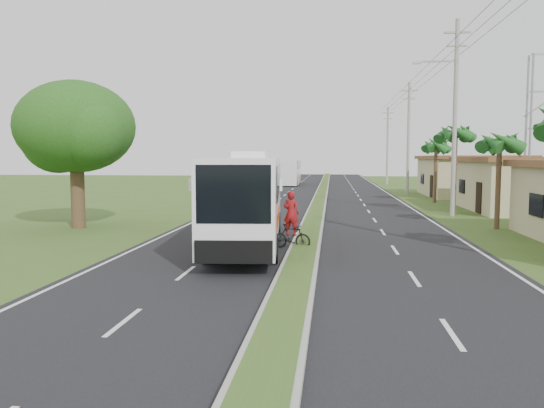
# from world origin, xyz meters

# --- Properties ---
(ground) EXTENTS (180.00, 180.00, 0.00)m
(ground) POSITION_xyz_m (0.00, 0.00, 0.00)
(ground) COLOR #3A531E
(ground) RESTS_ON ground
(road_asphalt) EXTENTS (14.00, 160.00, 0.02)m
(road_asphalt) POSITION_xyz_m (0.00, 20.00, 0.01)
(road_asphalt) COLOR black
(road_asphalt) RESTS_ON ground
(median_strip) EXTENTS (1.20, 160.00, 0.18)m
(median_strip) POSITION_xyz_m (0.00, 20.00, 0.10)
(median_strip) COLOR gray
(median_strip) RESTS_ON ground
(lane_edge_left) EXTENTS (0.12, 160.00, 0.01)m
(lane_edge_left) POSITION_xyz_m (-6.70, 20.00, 0.00)
(lane_edge_left) COLOR silver
(lane_edge_left) RESTS_ON ground
(lane_edge_right) EXTENTS (0.12, 160.00, 0.01)m
(lane_edge_right) POSITION_xyz_m (6.70, 20.00, 0.00)
(lane_edge_right) COLOR silver
(lane_edge_right) RESTS_ON ground
(shop_mid) EXTENTS (7.60, 10.60, 3.67)m
(shop_mid) POSITION_xyz_m (14.00, 22.00, 1.86)
(shop_mid) COLOR #C2B783
(shop_mid) RESTS_ON ground
(shop_far) EXTENTS (8.60, 11.60, 3.82)m
(shop_far) POSITION_xyz_m (14.00, 36.00, 1.93)
(shop_far) COLOR #C2B783
(shop_far) RESTS_ON ground
(palm_verge_b) EXTENTS (2.40, 2.40, 5.05)m
(palm_verge_b) POSITION_xyz_m (9.40, 12.00, 4.36)
(palm_verge_b) COLOR #473321
(palm_verge_b) RESTS_ON ground
(palm_verge_c) EXTENTS (2.40, 2.40, 5.85)m
(palm_verge_c) POSITION_xyz_m (8.80, 19.00, 5.12)
(palm_verge_c) COLOR #473321
(palm_verge_c) RESTS_ON ground
(palm_verge_d) EXTENTS (2.40, 2.40, 5.25)m
(palm_verge_d) POSITION_xyz_m (9.30, 28.00, 4.55)
(palm_verge_d) COLOR #473321
(palm_verge_d) RESTS_ON ground
(shade_tree) EXTENTS (6.30, 6.00, 7.54)m
(shade_tree) POSITION_xyz_m (-12.11, 10.02, 5.03)
(shade_tree) COLOR #473321
(shade_tree) RESTS_ON ground
(utility_pole_b) EXTENTS (3.20, 0.28, 12.00)m
(utility_pole_b) POSITION_xyz_m (8.47, 18.00, 6.26)
(utility_pole_b) COLOR gray
(utility_pole_b) RESTS_ON ground
(utility_pole_c) EXTENTS (1.60, 0.28, 11.00)m
(utility_pole_c) POSITION_xyz_m (8.50, 38.00, 5.67)
(utility_pole_c) COLOR gray
(utility_pole_c) RESTS_ON ground
(utility_pole_d) EXTENTS (1.60, 0.28, 10.50)m
(utility_pole_d) POSITION_xyz_m (8.50, 58.00, 5.42)
(utility_pole_d) COLOR gray
(utility_pole_d) RESTS_ON ground
(coach_bus_main) EXTENTS (3.52, 12.19, 3.89)m
(coach_bus_main) POSITION_xyz_m (-2.41, 5.62, 2.14)
(coach_bus_main) COLOR white
(coach_bus_main) RESTS_ON ground
(coach_bus_far) EXTENTS (2.64, 11.41, 3.31)m
(coach_bus_far) POSITION_xyz_m (-4.63, 55.01, 1.88)
(coach_bus_far) COLOR silver
(coach_bus_far) RESTS_ON ground
(motorcyclist) EXTENTS (1.68, 0.89, 2.32)m
(motorcyclist) POSITION_xyz_m (-0.57, 4.86, 0.87)
(motorcyclist) COLOR black
(motorcyclist) RESTS_ON ground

